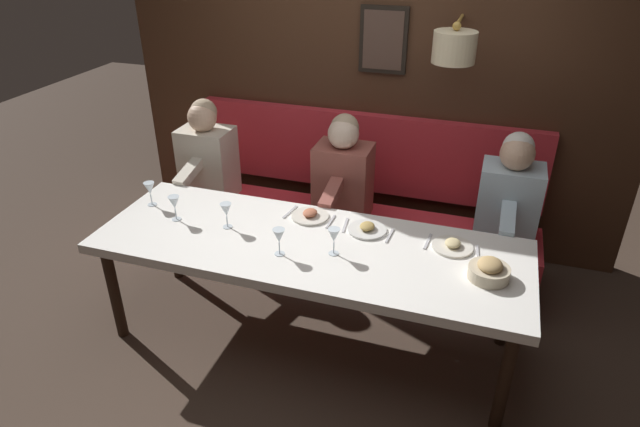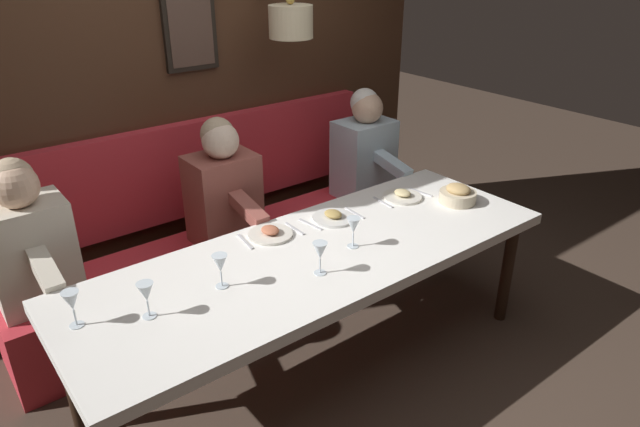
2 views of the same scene
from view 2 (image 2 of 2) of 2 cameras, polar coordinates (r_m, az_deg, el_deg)
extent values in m
plane|color=#423328|center=(3.33, -0.22, -14.99)|extent=(12.00, 12.00, 0.00)
cube|color=white|center=(2.91, -0.24, -4.35)|extent=(0.90, 2.58, 0.06)
cylinder|color=black|center=(3.67, 18.19, -5.55)|extent=(0.07, 0.07, 0.68)
cylinder|color=black|center=(4.04, 10.15, -1.63)|extent=(0.07, 0.07, 0.68)
cylinder|color=black|center=(2.99, -23.72, -14.56)|extent=(0.07, 0.07, 0.68)
cube|color=red|center=(3.80, -8.50, -5.31)|extent=(0.52, 2.78, 0.45)
cube|color=#422819|center=(3.87, -14.25, 14.28)|extent=(0.10, 3.98, 2.90)
cube|color=red|center=(3.97, -12.65, 4.48)|extent=(0.10, 2.78, 0.64)
cube|color=black|center=(3.81, -12.88, 17.30)|extent=(0.04, 0.35, 0.47)
cube|color=#4C382D|center=(3.80, -12.74, 17.28)|extent=(0.01, 0.29, 0.41)
cylinder|color=beige|center=(3.79, -2.94, 18.61)|extent=(0.28, 0.28, 0.20)
sphere|color=#B78E3D|center=(3.77, -2.98, 20.57)|extent=(0.06, 0.06, 0.06)
cube|color=silver|center=(4.17, 4.38, 5.51)|extent=(0.30, 0.40, 0.56)
sphere|color=#D1A889|center=(4.04, 4.75, 10.47)|extent=(0.22, 0.22, 0.22)
sphere|color=silver|center=(4.06, 4.48, 10.99)|extent=(0.20, 0.20, 0.20)
cube|color=silver|center=(3.96, 7.21, 4.88)|extent=(0.33, 0.09, 0.14)
cube|color=#934C42|center=(3.55, -9.63, 1.47)|extent=(0.30, 0.40, 0.56)
sphere|color=beige|center=(3.40, -9.93, 7.19)|extent=(0.22, 0.22, 0.22)
sphere|color=tan|center=(3.42, -10.22, 7.80)|extent=(0.20, 0.20, 0.20)
cube|color=#934C42|center=(3.30, -7.23, 0.48)|extent=(0.33, 0.09, 0.14)
cube|color=beige|center=(3.25, -26.88, -3.62)|extent=(0.30, 0.40, 0.56)
sphere|color=#D1A889|center=(3.08, -28.19, 2.41)|extent=(0.22, 0.22, 0.22)
sphere|color=tan|center=(3.10, -28.42, 3.10)|extent=(0.20, 0.20, 0.20)
cube|color=beige|center=(2.97, -25.76, -5.18)|extent=(0.33, 0.09, 0.14)
cylinder|color=silver|center=(3.06, -4.99, -2.09)|extent=(0.24, 0.24, 0.01)
ellipsoid|color=#B76647|center=(3.05, -5.01, -1.66)|extent=(0.11, 0.09, 0.04)
cube|color=silver|center=(3.12, -2.56, -1.52)|extent=(0.17, 0.02, 0.01)
cube|color=silver|center=(3.01, -7.50, -2.79)|extent=(0.18, 0.04, 0.01)
cylinder|color=silver|center=(3.22, 1.31, -0.44)|extent=(0.24, 0.24, 0.01)
ellipsoid|color=#AD8E4C|center=(3.21, 1.32, -0.04)|extent=(0.11, 0.09, 0.04)
cube|color=silver|center=(3.30, 3.49, 0.07)|extent=(0.17, 0.02, 0.01)
cube|color=silver|center=(3.16, -0.96, -1.09)|extent=(0.18, 0.04, 0.01)
cylinder|color=silver|center=(3.52, 8.22, 1.68)|extent=(0.24, 0.24, 0.01)
ellipsoid|color=#D1BC84|center=(3.51, 8.25, 2.06)|extent=(0.11, 0.09, 0.04)
cube|color=silver|center=(3.61, 10.06, 2.09)|extent=(0.17, 0.03, 0.01)
cube|color=silver|center=(3.44, 6.29, 1.13)|extent=(0.18, 0.03, 0.01)
cylinder|color=silver|center=(2.72, 0.00, -5.95)|extent=(0.06, 0.06, 0.00)
cylinder|color=silver|center=(2.70, 0.00, -5.24)|extent=(0.01, 0.01, 0.07)
cone|color=silver|center=(2.66, 0.00, -3.76)|extent=(0.07, 0.07, 0.08)
cylinder|color=silver|center=(2.54, -16.70, -9.75)|extent=(0.06, 0.06, 0.00)
cylinder|color=silver|center=(2.52, -16.82, -9.02)|extent=(0.01, 0.01, 0.07)
cone|color=silver|center=(2.47, -17.05, -7.49)|extent=(0.07, 0.07, 0.08)
cylinder|color=silver|center=(2.58, -23.13, -10.23)|extent=(0.06, 0.06, 0.00)
cylinder|color=silver|center=(2.56, -23.29, -9.51)|extent=(0.01, 0.01, 0.07)
cone|color=silver|center=(2.52, -23.60, -8.01)|extent=(0.07, 0.07, 0.08)
cylinder|color=silver|center=(2.66, -9.76, -7.16)|extent=(0.06, 0.06, 0.00)
cylinder|color=silver|center=(2.64, -9.83, -6.44)|extent=(0.01, 0.01, 0.07)
cone|color=silver|center=(2.60, -9.96, -4.95)|extent=(0.07, 0.07, 0.08)
cylinder|color=silver|center=(2.95, 3.30, -3.28)|extent=(0.06, 0.06, 0.00)
cylinder|color=silver|center=(2.93, 3.32, -2.60)|extent=(0.01, 0.01, 0.07)
cone|color=silver|center=(2.89, 3.36, -1.21)|extent=(0.07, 0.07, 0.08)
cylinder|color=beige|center=(3.52, 13.58, 1.64)|extent=(0.22, 0.22, 0.07)
ellipsoid|color=tan|center=(3.50, 13.67, 2.38)|extent=(0.15, 0.13, 0.06)
camera|label=1|loc=(2.55, 70.75, 16.08)|focal=30.72mm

